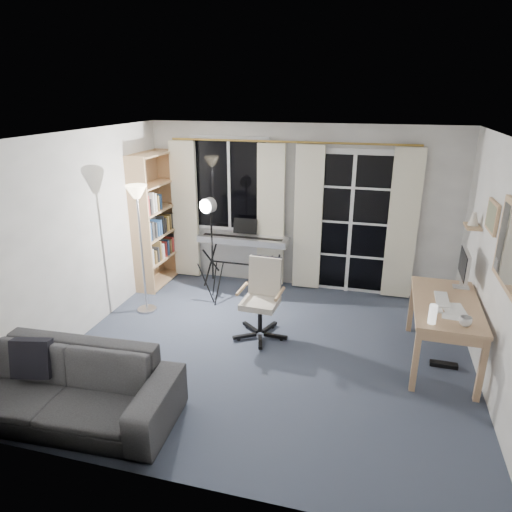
{
  "coord_description": "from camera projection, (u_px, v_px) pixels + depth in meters",
  "views": [
    {
      "loc": [
        1.05,
        -4.43,
        2.8
      ],
      "look_at": [
        -0.22,
        0.35,
        1.01
      ],
      "focal_mm": 32.0,
      "sensor_mm": 36.0,
      "label": 1
    }
  ],
  "objects": [
    {
      "name": "wall_shelf",
      "position": [
        473.0,
        222.0,
        5.19
      ],
      "size": [
        0.16,
        0.3,
        0.18
      ],
      "color": "tan",
      "rests_on": "floor"
    },
    {
      "name": "desk",
      "position": [
        446.0,
        310.0,
        4.82
      ],
      "size": [
        0.7,
        1.35,
        0.71
      ],
      "rotation": [
        0.0,
        0.0,
        -0.02
      ],
      "color": "#A27653",
      "rests_on": "floor"
    },
    {
      "name": "office_chair",
      "position": [
        263.0,
        291.0,
        5.45
      ],
      "size": [
        0.64,
        0.66,
        0.95
      ],
      "rotation": [
        0.0,
        0.0,
        -0.05
      ],
      "color": "black",
      "rests_on": "floor"
    },
    {
      "name": "studio_light",
      "position": [
        209.0,
        218.0,
        6.03
      ],
      "size": [
        0.34,
        0.34,
        1.53
      ],
      "rotation": [
        0.0,
        0.0,
        -0.35
      ],
      "color": "black",
      "rests_on": "floor"
    },
    {
      "name": "monitor",
      "position": [
        464.0,
        265.0,
        5.06
      ],
      "size": [
        0.17,
        0.51,
        0.45
      ],
      "rotation": [
        0.0,
        0.0,
        -0.02
      ],
      "color": "silver",
      "rests_on": "desk"
    },
    {
      "name": "bookshelf",
      "position": [
        153.0,
        224.0,
        6.8
      ],
      "size": [
        0.34,
        0.93,
        1.99
      ],
      "rotation": [
        0.0,
        0.0,
        -0.02
      ],
      "color": "tan",
      "rests_on": "floor"
    },
    {
      "name": "mug",
      "position": [
        466.0,
        320.0,
        4.3
      ],
      "size": [
        0.12,
        0.09,
        0.12
      ],
      "primitive_type": "imported",
      "rotation": [
        0.0,
        0.0,
        -0.02
      ],
      "color": "silver",
      "rests_on": "desk"
    },
    {
      "name": "floor",
      "position": [
        266.0,
        351.0,
        5.24
      ],
      "size": [
        4.5,
        4.0,
        0.02
      ],
      "primitive_type": "cube",
      "color": "#33394A",
      "rests_on": "ground"
    },
    {
      "name": "sofa",
      "position": [
        56.0,
        376.0,
        4.06
      ],
      "size": [
        2.17,
        0.73,
        0.84
      ],
      "rotation": [
        0.0,
        0.0,
        0.05
      ],
      "color": "#28282A",
      "rests_on": "floor"
    },
    {
      "name": "torchiere_lamp",
      "position": [
        138.0,
        212.0,
        5.74
      ],
      "size": [
        0.29,
        0.29,
        1.71
      ],
      "rotation": [
        0.0,
        0.0,
        -0.06
      ],
      "color": "#B2B2B7",
      "rests_on": "floor"
    },
    {
      "name": "curtains",
      "position": [
        288.0,
        217.0,
        6.6
      ],
      "size": [
        3.6,
        0.07,
        2.13
      ],
      "color": "gold",
      "rests_on": "floor"
    },
    {
      "name": "french_door",
      "position": [
        351.0,
        224.0,
        6.5
      ],
      "size": [
        1.32,
        0.09,
        2.11
      ],
      "color": "white",
      "rests_on": "floor"
    },
    {
      "name": "desk_clutter",
      "position": [
        441.0,
        324.0,
        4.66
      ],
      "size": [
        0.43,
        0.81,
        0.9
      ],
      "rotation": [
        0.0,
        0.0,
        -0.02
      ],
      "color": "white",
      "rests_on": "desk"
    },
    {
      "name": "window",
      "position": [
        230.0,
        185.0,
        6.77
      ],
      "size": [
        1.2,
        0.08,
        1.4
      ],
      "color": "white",
      "rests_on": "floor"
    },
    {
      "name": "keyboard_piano",
      "position": [
        243.0,
        241.0,
        6.71
      ],
      "size": [
        1.34,
        0.66,
        0.97
      ],
      "rotation": [
        0.0,
        0.0,
        -0.01
      ],
      "color": "black",
      "rests_on": "floor"
    },
    {
      "name": "framed_print",
      "position": [
        492.0,
        217.0,
        4.65
      ],
      "size": [
        0.03,
        0.42,
        0.32
      ],
      "color": "tan",
      "rests_on": "floor"
    }
  ]
}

